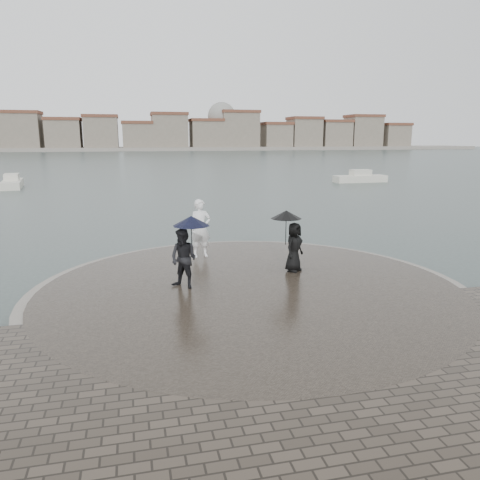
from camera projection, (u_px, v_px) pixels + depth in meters
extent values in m
plane|color=#2B3835|center=(290.00, 351.00, 10.13)|extent=(400.00, 400.00, 0.00)
cylinder|color=gray|center=(250.00, 293.00, 13.43)|extent=(12.50, 12.50, 0.32)
cylinder|color=#2D261E|center=(250.00, 293.00, 13.42)|extent=(11.90, 11.90, 0.36)
imported|color=white|center=(201.00, 228.00, 16.54)|extent=(0.80, 0.58, 2.06)
imported|color=black|center=(184.00, 259.00, 13.12)|extent=(1.04, 1.02, 1.70)
cylinder|color=black|center=(192.00, 240.00, 13.16)|extent=(0.02, 0.02, 0.90)
cone|color=black|center=(191.00, 221.00, 13.05)|extent=(1.05, 1.05, 0.28)
imported|color=black|center=(294.00, 247.00, 14.80)|extent=(0.90, 0.88, 1.57)
cylinder|color=black|center=(286.00, 231.00, 14.73)|extent=(0.02, 0.02, 0.90)
cone|color=black|center=(286.00, 214.00, 14.61)|extent=(0.99, 0.99, 0.26)
cube|color=gray|center=(138.00, 149.00, 165.01)|extent=(260.00, 20.00, 1.20)
cube|color=gray|center=(22.00, 133.00, 152.76)|extent=(12.00, 10.00, 12.00)
cube|color=brown|center=(20.00, 112.00, 151.36)|extent=(12.60, 10.60, 1.00)
cube|color=gray|center=(64.00, 136.00, 155.87)|extent=(11.00, 10.00, 10.00)
cube|color=brown|center=(63.00, 119.00, 154.69)|extent=(11.60, 10.60, 1.00)
cube|color=gray|center=(101.00, 135.00, 158.43)|extent=(11.00, 10.00, 11.00)
cube|color=brown|center=(100.00, 116.00, 157.14)|extent=(11.60, 10.60, 1.00)
cube|color=gray|center=(138.00, 138.00, 161.32)|extent=(10.00, 10.00, 9.00)
cube|color=brown|center=(137.00, 123.00, 160.24)|extent=(10.60, 10.60, 1.00)
cube|color=gray|center=(170.00, 133.00, 163.45)|extent=(12.00, 10.00, 12.00)
cube|color=brown|center=(169.00, 114.00, 162.05)|extent=(12.60, 10.60, 1.00)
cube|color=gray|center=(206.00, 136.00, 166.56)|extent=(11.00, 10.00, 10.00)
cube|color=brown|center=(206.00, 120.00, 165.37)|extent=(11.60, 10.60, 1.00)
cube|color=gray|center=(239.00, 132.00, 168.91)|extent=(13.00, 10.00, 13.00)
cube|color=brown|center=(239.00, 112.00, 167.40)|extent=(13.60, 10.60, 1.00)
cube|color=gray|center=(276.00, 138.00, 172.45)|extent=(10.00, 10.00, 9.00)
cube|color=brown|center=(276.00, 124.00, 171.38)|extent=(10.60, 10.60, 1.00)
cube|color=gray|center=(304.00, 135.00, 174.69)|extent=(11.00, 10.00, 11.00)
cube|color=brown|center=(305.00, 118.00, 173.40)|extent=(11.60, 10.60, 1.00)
cube|color=gray|center=(334.00, 136.00, 177.47)|extent=(11.00, 10.00, 10.00)
cube|color=brown|center=(334.00, 121.00, 176.29)|extent=(11.60, 10.60, 1.00)
cube|color=gray|center=(363.00, 134.00, 179.92)|extent=(12.00, 10.00, 12.00)
cube|color=brown|center=(364.00, 116.00, 178.53)|extent=(12.60, 10.60, 1.00)
cube|color=gray|center=(393.00, 138.00, 183.14)|extent=(10.00, 10.00, 9.00)
cube|color=brown|center=(394.00, 124.00, 182.07)|extent=(10.60, 10.60, 1.00)
sphere|color=gray|center=(222.00, 116.00, 168.29)|extent=(10.00, 10.00, 10.00)
cube|color=silver|center=(360.00, 180.00, 48.33)|extent=(5.55, 1.77, 0.90)
cube|color=silver|center=(360.00, 174.00, 48.21)|extent=(2.04, 1.26, 0.90)
cube|color=silver|center=(12.00, 185.00, 42.99)|extent=(2.33, 5.67, 0.90)
cube|color=silver|center=(12.00, 179.00, 42.86)|extent=(1.46, 2.14, 0.90)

